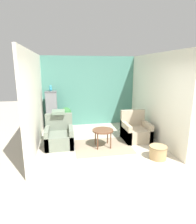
% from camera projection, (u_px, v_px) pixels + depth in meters
% --- Properties ---
extents(ground_plane, '(20.00, 20.00, 0.00)m').
position_uv_depth(ground_plane, '(113.00, 172.00, 4.20)').
color(ground_plane, beige).
rests_on(ground_plane, ground).
extents(wall_back_accent, '(3.74, 0.06, 2.71)m').
position_uv_depth(wall_back_accent, '(89.00, 91.00, 7.45)').
color(wall_back_accent, '#4C897A').
rests_on(wall_back_accent, ground_plane).
extents(wall_left, '(0.06, 3.70, 2.71)m').
position_uv_depth(wall_left, '(35.00, 101.00, 5.32)').
color(wall_left, silver).
rests_on(wall_left, ground_plane).
extents(wall_right, '(0.06, 3.70, 2.71)m').
position_uv_depth(wall_right, '(154.00, 97.00, 5.98)').
color(wall_right, silver).
rests_on(wall_right, ground_plane).
extents(area_rug, '(1.63, 1.24, 0.01)m').
position_uv_depth(area_rug, '(103.00, 146.00, 5.54)').
color(area_rug, gray).
rests_on(area_rug, ground_plane).
extents(coffee_table, '(0.61, 0.61, 0.53)m').
position_uv_depth(coffee_table, '(103.00, 132.00, 5.43)').
color(coffee_table, brown).
rests_on(coffee_table, ground_plane).
extents(armchair_left, '(0.80, 0.83, 0.92)m').
position_uv_depth(armchair_left, '(59.00, 137.00, 5.54)').
color(armchair_left, slate).
rests_on(armchair_left, ground_plane).
extents(armchair_right, '(0.80, 0.83, 0.92)m').
position_uv_depth(armchair_right, '(135.00, 131.00, 6.03)').
color(armchair_right, tan).
rests_on(armchair_right, ground_plane).
extents(birdcage, '(0.47, 0.47, 1.45)m').
position_uv_depth(birdcage, '(52.00, 111.00, 6.92)').
color(birdcage, '#555559').
rests_on(birdcage, ground_plane).
extents(parrot, '(0.10, 0.19, 0.22)m').
position_uv_depth(parrot, '(51.00, 88.00, 6.73)').
color(parrot, teal).
rests_on(parrot, birdcage).
extents(potted_plant, '(0.43, 0.39, 0.84)m').
position_uv_depth(potted_plant, '(66.00, 115.00, 7.00)').
color(potted_plant, beige).
rests_on(potted_plant, ground_plane).
extents(wicker_basket, '(0.45, 0.45, 0.34)m').
position_uv_depth(wicker_basket, '(158.00, 152.00, 4.78)').
color(wicker_basket, tan).
rests_on(wicker_basket, ground_plane).
extents(throw_pillow, '(0.38, 0.38, 0.10)m').
position_uv_depth(throw_pillow, '(58.00, 112.00, 5.67)').
color(throw_pillow, slate).
rests_on(throw_pillow, armchair_left).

